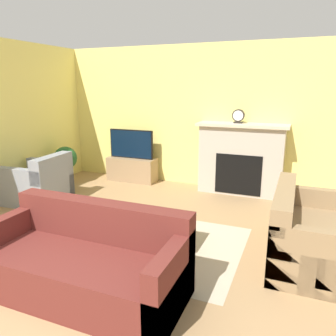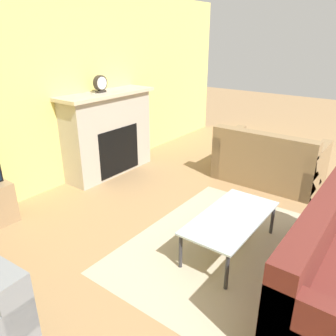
{
  "view_description": "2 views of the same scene",
  "coord_description": "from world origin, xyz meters",
  "px_view_note": "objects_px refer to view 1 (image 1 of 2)",
  "views": [
    {
      "loc": [
        1.88,
        -1.11,
        1.93
      ],
      "look_at": [
        0.15,
        3.14,
        0.78
      ],
      "focal_mm": 35.0,
      "sensor_mm": 36.0,
      "label": 1
    },
    {
      "loc": [
        -2.47,
        1.08,
        2.07
      ],
      "look_at": [
        0.31,
        3.15,
        0.66
      ],
      "focal_mm": 35.0,
      "sensor_mm": 36.0,
      "label": 2
    }
  ],
  "objects_px": {
    "mantel_clock": "(238,116)",
    "couch_sectional": "(86,264)",
    "tv": "(131,144)",
    "coffee_table": "(145,218)",
    "armchair_by_window": "(39,185)",
    "couch_loveseat": "(310,236)",
    "potted_plant": "(66,161)"
  },
  "relations": [
    {
      "from": "tv",
      "to": "potted_plant",
      "type": "bearing_deg",
      "value": -147.79
    },
    {
      "from": "couch_sectional",
      "to": "mantel_clock",
      "type": "height_order",
      "value": "mantel_clock"
    },
    {
      "from": "couch_loveseat",
      "to": "potted_plant",
      "type": "bearing_deg",
      "value": 72.58
    },
    {
      "from": "couch_sectional",
      "to": "couch_loveseat",
      "type": "relative_size",
      "value": 1.3
    },
    {
      "from": "tv",
      "to": "couch_sectional",
      "type": "distance_m",
      "value": 3.85
    },
    {
      "from": "tv",
      "to": "mantel_clock",
      "type": "distance_m",
      "value": 2.23
    },
    {
      "from": "potted_plant",
      "to": "mantel_clock",
      "type": "distance_m",
      "value": 3.47
    },
    {
      "from": "mantel_clock",
      "to": "coffee_table",
      "type": "bearing_deg",
      "value": -104.35
    },
    {
      "from": "potted_plant",
      "to": "coffee_table",
      "type": "bearing_deg",
      "value": -33.82
    },
    {
      "from": "coffee_table",
      "to": "armchair_by_window",
      "type": "bearing_deg",
      "value": 162.74
    },
    {
      "from": "couch_sectional",
      "to": "potted_plant",
      "type": "height_order",
      "value": "couch_sectional"
    },
    {
      "from": "armchair_by_window",
      "to": "couch_loveseat",
      "type": "bearing_deg",
      "value": 80.96
    },
    {
      "from": "couch_loveseat",
      "to": "couch_sectional",
      "type": "bearing_deg",
      "value": 125.88
    },
    {
      "from": "tv",
      "to": "armchair_by_window",
      "type": "bearing_deg",
      "value": -116.76
    },
    {
      "from": "mantel_clock",
      "to": "couch_sectional",
      "type": "bearing_deg",
      "value": -101.45
    },
    {
      "from": "armchair_by_window",
      "to": "coffee_table",
      "type": "distance_m",
      "value": 2.48
    },
    {
      "from": "couch_sectional",
      "to": "armchair_by_window",
      "type": "xyz_separation_m",
      "value": [
        -2.28,
        1.83,
        0.01
      ]
    },
    {
      "from": "tv",
      "to": "coffee_table",
      "type": "xyz_separation_m",
      "value": [
        1.5,
        -2.45,
        -0.43
      ]
    },
    {
      "from": "mantel_clock",
      "to": "couch_loveseat",
      "type": "bearing_deg",
      "value": -59.95
    },
    {
      "from": "tv",
      "to": "mantel_clock",
      "type": "xyz_separation_m",
      "value": [
        2.14,
        0.05,
        0.63
      ]
    },
    {
      "from": "tv",
      "to": "coffee_table",
      "type": "distance_m",
      "value": 2.91
    },
    {
      "from": "coffee_table",
      "to": "mantel_clock",
      "type": "distance_m",
      "value": 2.79
    },
    {
      "from": "couch_loveseat",
      "to": "coffee_table",
      "type": "bearing_deg",
      "value": 100.15
    },
    {
      "from": "armchair_by_window",
      "to": "mantel_clock",
      "type": "height_order",
      "value": "mantel_clock"
    },
    {
      "from": "tv",
      "to": "couch_loveseat",
      "type": "bearing_deg",
      "value": -31.97
    },
    {
      "from": "coffee_table",
      "to": "potted_plant",
      "type": "xyz_separation_m",
      "value": [
        -2.61,
        1.75,
        0.13
      ]
    },
    {
      "from": "couch_sectional",
      "to": "couch_loveseat",
      "type": "xyz_separation_m",
      "value": [
        1.98,
        1.43,
        0.0
      ]
    },
    {
      "from": "couch_sectional",
      "to": "armchair_by_window",
      "type": "distance_m",
      "value": 2.92
    },
    {
      "from": "couch_loveseat",
      "to": "potted_plant",
      "type": "height_order",
      "value": "couch_loveseat"
    },
    {
      "from": "tv",
      "to": "mantel_clock",
      "type": "bearing_deg",
      "value": 1.25
    },
    {
      "from": "armchair_by_window",
      "to": "couch_sectional",
      "type": "bearing_deg",
      "value": 47.54
    },
    {
      "from": "couch_sectional",
      "to": "potted_plant",
      "type": "relative_size",
      "value": 2.52
    }
  ]
}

